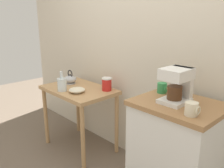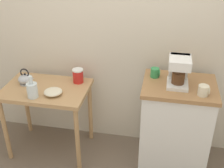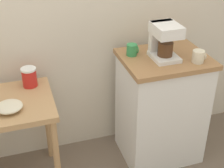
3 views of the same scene
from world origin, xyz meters
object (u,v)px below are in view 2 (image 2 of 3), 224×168
at_px(bowl_stoneware, 53,92).
at_px(teakettle, 26,79).
at_px(canister_enamel, 78,76).
at_px(mug_tall_green, 155,73).
at_px(mug_small_cream, 204,90).
at_px(glass_carafe_vase, 32,90).
at_px(coffee_maker, 179,70).

relative_size(bowl_stoneware, teakettle, 0.96).
relative_size(teakettle, canister_enamel, 1.24).
distance_m(bowl_stoneware, teakettle, 0.37).
bearing_deg(canister_enamel, mug_tall_green, -4.95).
height_order(teakettle, mug_small_cream, mug_small_cream).
distance_m(bowl_stoneware, mug_small_cream, 1.33).
xyz_separation_m(glass_carafe_vase, mug_tall_green, (1.08, 0.29, 0.13)).
bearing_deg(teakettle, glass_carafe_vase, -52.14).
height_order(canister_enamel, mug_small_cream, mug_small_cream).
bearing_deg(canister_enamel, coffee_maker, -10.01).
distance_m(teakettle, mug_tall_green, 1.26).
distance_m(canister_enamel, coffee_maker, 1.00).
height_order(mug_small_cream, mug_tall_green, mug_small_cream).
distance_m(canister_enamel, mug_small_cream, 1.21).
height_order(teakettle, mug_tall_green, mug_tall_green).
bearing_deg(mug_tall_green, canister_enamel, 175.05).
xyz_separation_m(canister_enamel, mug_tall_green, (0.76, -0.07, 0.14)).
xyz_separation_m(glass_carafe_vase, coffee_maker, (1.28, 0.19, 0.23)).
xyz_separation_m(glass_carafe_vase, mug_small_cream, (1.48, 0.04, 0.14)).
bearing_deg(mug_tall_green, mug_small_cream, -32.01).
xyz_separation_m(bowl_stoneware, coffee_maker, (1.11, 0.11, 0.28)).
bearing_deg(mug_small_cream, teakettle, 173.59).
height_order(bowl_stoneware, canister_enamel, canister_enamel).
xyz_separation_m(teakettle, mug_tall_green, (1.25, 0.07, 0.16)).
bearing_deg(coffee_maker, mug_tall_green, 152.79).
height_order(teakettle, coffee_maker, coffee_maker).
bearing_deg(glass_carafe_vase, canister_enamel, 47.85).
bearing_deg(glass_carafe_vase, mug_tall_green, 15.12).
bearing_deg(coffee_maker, mug_small_cream, -36.29).
relative_size(bowl_stoneware, canister_enamel, 1.20).
relative_size(glass_carafe_vase, coffee_maker, 0.82).
bearing_deg(canister_enamel, teakettle, -165.08).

